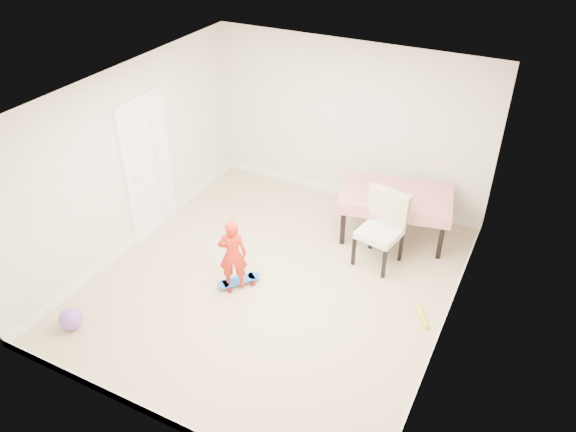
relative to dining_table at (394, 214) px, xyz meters
The scene contains 17 objects.
ground 2.08m from the dining_table, 121.60° to the right, with size 5.00×5.00×0.00m, color tan.
ceiling 3.02m from the dining_table, 121.60° to the right, with size 4.50×5.00×0.04m, color white.
wall_back 1.60m from the dining_table, 145.66° to the left, with size 4.50×0.04×2.60m, color beige.
wall_front 4.46m from the dining_table, 104.26° to the right, with size 4.50×0.04×2.60m, color beige.
wall_left 3.85m from the dining_table, 152.15° to the right, with size 0.04×5.00×2.60m, color beige.
wall_right 2.29m from the dining_table, 56.50° to the right, with size 0.04×5.00×2.60m, color beige.
door 3.66m from the dining_table, 156.32° to the right, with size 0.10×0.94×2.11m, color white.
baseboard_back 1.34m from the dining_table, 145.30° to the left, with size 4.50×0.02×0.12m, color white.
baseboard_front 4.38m from the dining_table, 104.23° to the right, with size 4.50×0.02×0.12m, color white.
baseboard_left 3.76m from the dining_table, 152.22° to the right, with size 0.02×5.00×0.12m, color white.
baseboard_right 2.12m from the dining_table, 56.27° to the right, with size 0.02×5.00×0.12m, color white.
dining_table is the anchor object (origin of this frame).
dining_chair 0.76m from the dining_table, 89.05° to the right, with size 0.58×0.66×1.07m, color white, non-canonical shape.
skateboard 2.53m from the dining_table, 125.45° to the right, with size 0.59×0.22×0.09m, color blue, non-canonical shape.
child 2.58m from the dining_table, 125.15° to the right, with size 0.37×0.24×1.01m, color red.
balloon 4.63m from the dining_table, 127.97° to the right, with size 0.28×0.28×0.28m, color #8053C8.
foam_toy 1.84m from the dining_table, 60.04° to the right, with size 0.06×0.06×0.40m, color yellow.
Camera 1 is at (2.81, -5.14, 4.86)m, focal length 35.00 mm.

